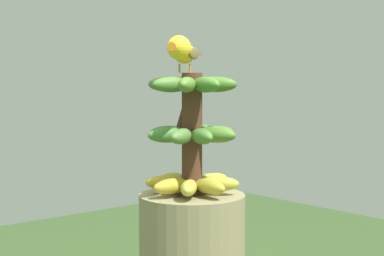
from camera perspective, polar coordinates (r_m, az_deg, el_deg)
name	(u,v)px	position (r m, az deg, el deg)	size (l,w,h in m)	color
banana_bunch	(192,134)	(1.67, -0.01, -0.52)	(0.25, 0.25, 0.32)	#4C2D1E
perched_bird	(182,51)	(1.68, -0.87, 6.83)	(0.14, 0.20, 0.09)	#C68933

